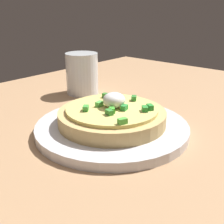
{
  "coord_description": "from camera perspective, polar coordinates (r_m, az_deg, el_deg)",
  "views": [
    {
      "loc": [
        -33.34,
        -32.89,
        22.14
      ],
      "look_at": [
        -1.07,
        -4.74,
        5.72
      ],
      "focal_mm": 45.53,
      "sensor_mm": 36.0,
      "label": 1
    }
  ],
  "objects": [
    {
      "name": "dining_table",
      "position": [
        0.51,
        -3.21,
        -3.23
      ],
      "size": [
        112.83,
        76.08,
        2.24
      ],
      "primitive_type": "cube",
      "color": "#A57D58",
      "rests_on": "ground"
    },
    {
      "name": "plate",
      "position": [
        0.47,
        -0.0,
        -3.13
      ],
      "size": [
        24.98,
        24.98,
        1.48
      ],
      "primitive_type": "cylinder",
      "color": "silver",
      "rests_on": "dining_table"
    },
    {
      "name": "pizza",
      "position": [
        0.46,
        0.03,
        -0.64
      ],
      "size": [
        17.5,
        17.5,
        5.21
      ],
      "color": "tan",
      "rests_on": "plate"
    },
    {
      "name": "cup_far",
      "position": [
        0.67,
        -6.01,
        7.3
      ],
      "size": [
        7.38,
        7.38,
        9.41
      ],
      "color": "silver",
      "rests_on": "dining_table"
    }
  ]
}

